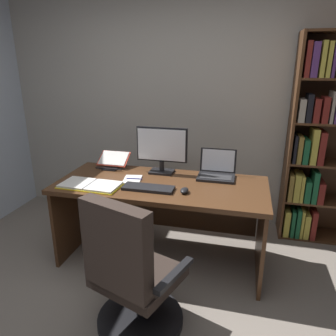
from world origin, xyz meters
TOP-DOWN VIEW (x-y plane):
  - wall_back at (0.00, 2.03)m, footprint 4.67×0.12m
  - desk at (-0.01, 1.08)m, footprint 1.80×0.78m
  - bookshelf at (1.39, 1.78)m, footprint 0.85×0.33m
  - office_chair at (0.01, 0.15)m, footprint 0.70×0.62m
  - monitor at (-0.08, 1.27)m, footprint 0.48×0.16m
  - laptop at (0.44, 1.27)m, footprint 0.33×0.28m
  - keyboard at (-0.08, 0.84)m, footprint 0.42×0.15m
  - computer_mouse at (0.22, 0.84)m, footprint 0.06×0.10m
  - reading_stand_with_book at (-0.59, 1.31)m, footprint 0.30×0.24m
  - open_binder at (-0.57, 0.79)m, footprint 0.52×0.28m
  - notepad at (-0.28, 1.01)m, footprint 0.18×0.23m
  - pen at (-0.26, 1.01)m, footprint 0.14×0.03m

SIDE VIEW (x-z plane):
  - office_chair at x=0.01m, z-range -0.08..0.91m
  - desk at x=-0.01m, z-range 0.18..0.93m
  - notepad at x=-0.28m, z-range 0.75..0.76m
  - open_binder at x=-0.57m, z-range 0.75..0.78m
  - keyboard at x=-0.08m, z-range 0.75..0.78m
  - pen at x=-0.26m, z-range 0.76..0.77m
  - computer_mouse at x=0.22m, z-range 0.75..0.79m
  - laptop at x=0.44m, z-range 0.69..0.92m
  - reading_stand_with_book at x=-0.59m, z-range 0.75..0.89m
  - bookshelf at x=1.39m, z-range -0.05..1.96m
  - monitor at x=-0.08m, z-range 0.75..1.18m
  - wall_back at x=0.00m, z-range 0.00..2.59m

